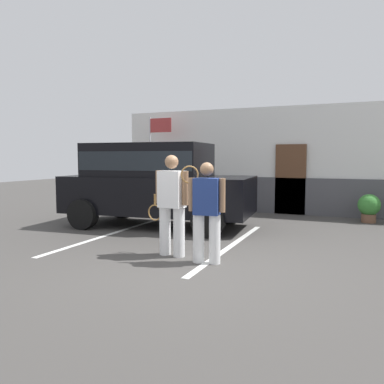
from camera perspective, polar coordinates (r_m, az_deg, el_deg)
The scene contains 9 objects.
ground_plane at distance 6.27m, azimuth -0.29°, elevation -10.69°, with size 40.00×40.00×0.00m, color #423F3D.
parking_stripe_0 at distance 8.80m, azimuth -12.11°, elevation -6.15°, with size 0.12×4.40×0.01m, color silver.
parking_stripe_1 at distance 7.56m, azimuth 5.83°, elevation -7.93°, with size 0.12×4.40×0.01m, color silver.
house_frontage at distance 12.16m, azimuth 11.82°, elevation 4.18°, with size 9.92×0.40×3.24m.
parked_suv at distance 9.57m, azimuth -5.60°, elevation 1.75°, with size 4.74×2.48×2.05m.
tennis_player_man at distance 6.65m, azimuth -3.05°, elevation -1.80°, with size 0.90×0.32×1.75m.
tennis_player_woman at distance 6.19m, azimuth 2.15°, elevation -2.79°, with size 0.75×0.30×1.63m.
potted_plant_by_porch at distance 11.11m, azimuth 24.79°, elevation -2.01°, with size 0.57×0.57×0.75m.
flag_pole at distance 12.65m, azimuth -5.49°, elevation 6.86°, with size 0.80×0.05×3.02m.
Camera 1 is at (2.40, -5.53, 1.71)m, focal length 35.95 mm.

